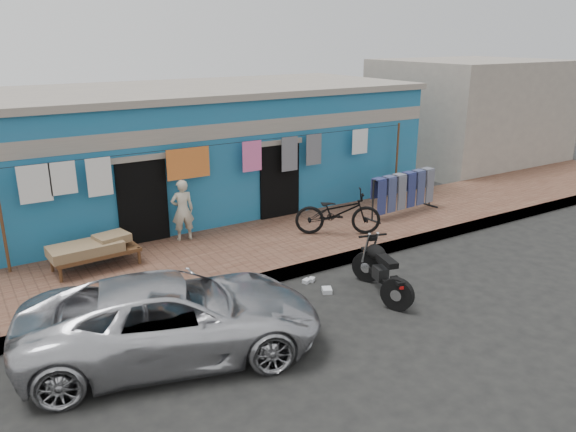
{
  "coord_description": "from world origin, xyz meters",
  "views": [
    {
      "loc": [
        -5.75,
        -7.17,
        4.66
      ],
      "look_at": [
        0.0,
        2.0,
        1.15
      ],
      "focal_mm": 35.0,
      "sensor_mm": 36.0,
      "label": 1
    }
  ],
  "objects_px": {
    "bicycle": "(338,208)",
    "charpoy": "(96,254)",
    "motorcycle": "(382,269)",
    "jeans_rack": "(403,193)",
    "seated_person": "(183,210)",
    "car": "(173,316)"
  },
  "relations": [
    {
      "from": "motorcycle",
      "to": "charpoy",
      "type": "relative_size",
      "value": 0.96
    },
    {
      "from": "bicycle",
      "to": "motorcycle",
      "type": "height_order",
      "value": "bicycle"
    },
    {
      "from": "seated_person",
      "to": "motorcycle",
      "type": "bearing_deg",
      "value": 126.71
    },
    {
      "from": "charpoy",
      "to": "jeans_rack",
      "type": "relative_size",
      "value": 0.77
    },
    {
      "from": "car",
      "to": "jeans_rack",
      "type": "distance_m",
      "value": 7.87
    },
    {
      "from": "car",
      "to": "charpoy",
      "type": "relative_size",
      "value": 2.55
    },
    {
      "from": "motorcycle",
      "to": "charpoy",
      "type": "distance_m",
      "value": 5.58
    },
    {
      "from": "bicycle",
      "to": "charpoy",
      "type": "xyz_separation_m",
      "value": [
        -5.25,
        0.94,
        -0.34
      ]
    },
    {
      "from": "bicycle",
      "to": "charpoy",
      "type": "height_order",
      "value": "bicycle"
    },
    {
      "from": "motorcycle",
      "to": "jeans_rack",
      "type": "relative_size",
      "value": 0.74
    },
    {
      "from": "seated_person",
      "to": "jeans_rack",
      "type": "bearing_deg",
      "value": 176.53
    },
    {
      "from": "car",
      "to": "bicycle",
      "type": "xyz_separation_m",
      "value": [
        4.96,
        2.51,
        0.24
      ]
    },
    {
      "from": "jeans_rack",
      "to": "bicycle",
      "type": "bearing_deg",
      "value": -171.04
    },
    {
      "from": "car",
      "to": "seated_person",
      "type": "xyz_separation_m",
      "value": [
        1.79,
        4.03,
        0.3
      ]
    },
    {
      "from": "motorcycle",
      "to": "charpoy",
      "type": "xyz_separation_m",
      "value": [
        -4.32,
        3.54,
        0.02
      ]
    },
    {
      "from": "seated_person",
      "to": "motorcycle",
      "type": "relative_size",
      "value": 0.81
    },
    {
      "from": "car",
      "to": "charpoy",
      "type": "distance_m",
      "value": 3.46
    },
    {
      "from": "bicycle",
      "to": "charpoy",
      "type": "distance_m",
      "value": 5.34
    },
    {
      "from": "bicycle",
      "to": "motorcycle",
      "type": "xyz_separation_m",
      "value": [
        -0.94,
        -2.61,
        -0.36
      ]
    },
    {
      "from": "car",
      "to": "jeans_rack",
      "type": "bearing_deg",
      "value": -53.07
    },
    {
      "from": "motorcycle",
      "to": "seated_person",
      "type": "bearing_deg",
      "value": 133.73
    },
    {
      "from": "car",
      "to": "bicycle",
      "type": "bearing_deg",
      "value": -47.71
    }
  ]
}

